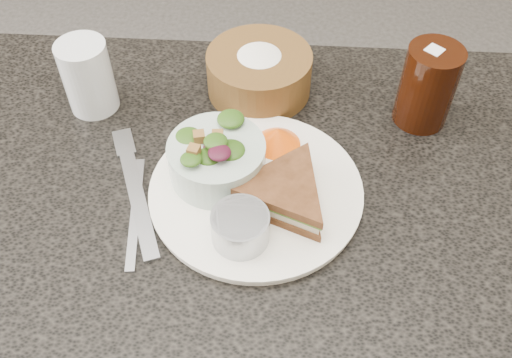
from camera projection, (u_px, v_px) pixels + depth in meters
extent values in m
cube|color=black|center=(255.00, 341.00, 1.00)|extent=(1.00, 0.70, 0.75)
cylinder|color=white|center=(256.00, 191.00, 0.73)|extent=(0.27, 0.27, 0.01)
cylinder|color=#9A9EA2|center=(240.00, 227.00, 0.66)|extent=(0.09, 0.09, 0.04)
cone|color=#FF5809|center=(278.00, 137.00, 0.77)|extent=(0.09, 0.09, 0.03)
cube|color=#9DA0A7|center=(137.00, 197.00, 0.73)|extent=(0.09, 0.19, 0.01)
cube|color=#A5A7AF|center=(136.00, 212.00, 0.71)|extent=(0.03, 0.18, 0.00)
cylinder|color=silver|center=(88.00, 77.00, 0.80)|extent=(0.08, 0.08, 0.11)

